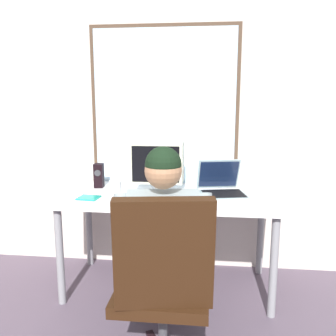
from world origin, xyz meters
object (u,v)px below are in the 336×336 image
Objects in this scene: person_seated at (163,244)px; desk_speaker at (99,175)px; desk at (168,205)px; crt_monitor at (157,163)px; office_chair at (163,278)px; laptop at (221,185)px; wine_glass at (115,187)px; cd_case at (89,198)px.

desk_speaker is (-0.61, 0.82, 0.21)m from person_seated.
person_seated reaches higher than desk_speaker.
desk is 0.32m from crt_monitor.
desk is at bearing -16.17° from desk_speaker.
office_chair is 1.08m from laptop.
wine_glass reaches higher than desk.
laptop is 0.78m from wine_glass.
desk is 0.62m from desk_speaker.
crt_monitor is at bearing 99.70° from office_chair.
person_seated is at bearing -86.42° from desk.
desk_speaker is 1.21× the size of cd_case.
office_chair is 6.39× the size of cd_case.
crt_monitor is at bearing 37.16° from wine_glass.
office_chair reaches higher than cd_case.
laptop is 2.16× the size of desk_speaker.
desk is 1.58× the size of office_chair.
cd_case is (-0.59, 0.48, 0.12)m from person_seated.
wine_glass is (-0.26, -0.20, -0.14)m from crt_monitor.
desk_speaker reaches higher than desk.
desk_speaker is (-0.23, 0.37, -0.00)m from wine_glass.
cd_case is (-0.93, -0.25, -0.06)m from laptop.
person_seated is at bearing -49.25° from wine_glass.
laptop is 0.97m from cd_case.
laptop is at bearing 65.14° from person_seated.
office_chair is 0.87m from wine_glass.
wine_glass is 0.23m from cd_case.
desk is 11.03× the size of wine_glass.
desk is 0.65m from person_seated.
laptop is at bearing 73.06° from office_chair.
office_chair is at bearing -59.57° from wine_glass.
office_chair is 0.99m from cd_case.
wine_glass is at bearing -157.99° from laptop.
desk_speaker is (-0.57, 0.17, 0.17)m from desk.
laptop is at bearing 15.23° from cd_case.
desk is 8.33× the size of desk_speaker.
person_seated is at bearing -39.51° from cd_case.
wine_glass reaches higher than cd_case.
wine_glass is (-0.34, -0.21, 0.18)m from desk.
laptop is at bearing 12.80° from desk.
crt_monitor reaches higher than desk_speaker.
wine_glass is at bearing -142.84° from crt_monitor.
laptop is 0.96m from desk_speaker.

